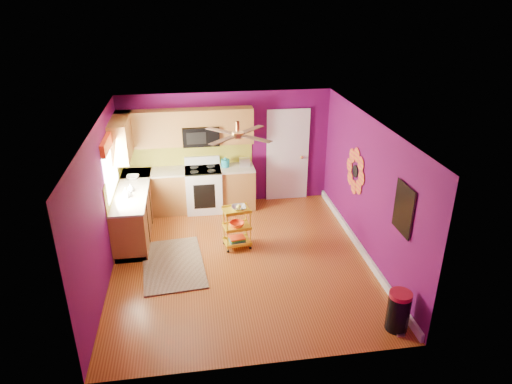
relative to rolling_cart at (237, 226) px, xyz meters
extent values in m
plane|color=brown|center=(0.01, -0.47, -0.45)|extent=(5.00, 5.00, 0.00)
cube|color=#590A4E|center=(0.01, 2.03, 0.80)|extent=(4.50, 0.04, 2.50)
cube|color=#590A4E|center=(0.01, -2.97, 0.80)|extent=(4.50, 0.04, 2.50)
cube|color=#590A4E|center=(-2.24, -0.47, 0.80)|extent=(0.04, 5.00, 2.50)
cube|color=#590A4E|center=(2.26, -0.47, 0.80)|extent=(0.04, 5.00, 2.50)
cube|color=silver|center=(0.01, -0.47, 2.05)|extent=(4.50, 5.00, 0.04)
cube|color=white|center=(2.23, -0.47, -0.38)|extent=(0.05, 4.90, 0.14)
cube|color=brown|center=(-1.94, 0.88, 0.00)|extent=(0.60, 2.30, 0.90)
cube|color=brown|center=(-0.84, 1.73, 0.00)|extent=(2.80, 0.60, 0.90)
cube|color=beige|center=(-1.94, 0.88, 0.47)|extent=(0.63, 2.30, 0.04)
cube|color=beige|center=(-0.84, 1.73, 0.47)|extent=(2.80, 0.63, 0.04)
cube|color=black|center=(-1.94, 0.88, -0.40)|extent=(0.54, 2.30, 0.10)
cube|color=black|center=(-0.84, 1.73, -0.40)|extent=(2.80, 0.54, 0.10)
cube|color=white|center=(-0.54, 1.70, 0.01)|extent=(0.76, 0.66, 0.92)
cube|color=black|center=(-0.54, 1.70, 0.47)|extent=(0.76, 0.62, 0.03)
cube|color=white|center=(-0.54, 1.98, 0.59)|extent=(0.76, 0.06, 0.18)
cube|color=black|center=(-0.54, 1.38, 0.00)|extent=(0.45, 0.02, 0.55)
cube|color=brown|center=(-1.58, 1.87, 1.37)|extent=(1.32, 0.33, 0.75)
cube|color=brown|center=(0.20, 1.87, 1.37)|extent=(0.72, 0.33, 0.75)
cube|color=brown|center=(-0.54, 1.87, 1.58)|extent=(0.76, 0.33, 0.34)
cube|color=brown|center=(-2.08, 1.38, 1.37)|extent=(0.33, 1.30, 0.75)
cube|color=black|center=(-0.54, 1.83, 1.20)|extent=(0.76, 0.38, 0.40)
cube|color=olive|center=(-0.84, 2.02, 0.74)|extent=(2.80, 0.01, 0.51)
cube|color=olive|center=(-2.23, 0.88, 0.74)|extent=(0.01, 2.30, 0.51)
cube|color=white|center=(-2.22, 0.58, 1.10)|extent=(0.03, 1.20, 1.00)
cube|color=#E24014|center=(-2.19, 0.58, 1.57)|extent=(0.08, 1.35, 0.22)
cube|color=white|center=(1.36, 2.01, 0.57)|extent=(0.85, 0.04, 2.05)
cube|color=white|center=(1.36, 1.99, 0.57)|extent=(0.95, 0.02, 2.15)
sphere|color=#BF8C3F|center=(1.68, 1.95, 0.55)|extent=(0.07, 0.07, 0.07)
cylinder|color=black|center=(2.24, 0.13, 0.90)|extent=(0.01, 0.24, 0.24)
cube|color=teal|center=(2.24, -1.87, 1.10)|extent=(0.03, 0.52, 0.72)
cube|color=black|center=(2.22, -1.87, 1.10)|extent=(0.01, 0.56, 0.76)
cylinder|color=#BF8C3F|center=(0.01, -0.27, 1.97)|extent=(0.06, 0.06, 0.16)
cylinder|color=#BF8C3F|center=(0.01, -0.27, 1.83)|extent=(0.20, 0.20, 0.08)
cube|color=#4C2D19|center=(0.28, 0.00, 1.83)|extent=(0.47, 0.47, 0.01)
cube|color=#4C2D19|center=(-0.26, 0.00, 1.83)|extent=(0.47, 0.47, 0.01)
cube|color=#4C2D19|center=(-0.26, -0.54, 1.83)|extent=(0.47, 0.47, 0.01)
cube|color=#4C2D19|center=(0.28, -0.54, 1.83)|extent=(0.47, 0.47, 0.01)
cube|color=black|center=(-1.20, -0.44, -0.44)|extent=(1.19, 1.78, 0.02)
cylinder|color=yellow|center=(-0.20, -0.18, -0.04)|extent=(0.02, 0.02, 0.75)
cylinder|color=yellow|center=(0.23, -0.12, -0.04)|extent=(0.02, 0.02, 0.75)
cylinder|color=yellow|center=(-0.24, 0.11, -0.04)|extent=(0.02, 0.02, 0.75)
cylinder|color=yellow|center=(0.18, 0.18, -0.04)|extent=(0.02, 0.02, 0.75)
sphere|color=black|center=(-0.20, -0.18, -0.42)|extent=(0.05, 0.05, 0.05)
sphere|color=black|center=(0.23, -0.12, -0.42)|extent=(0.05, 0.05, 0.05)
sphere|color=black|center=(-0.24, 0.11, -0.42)|extent=(0.05, 0.05, 0.05)
sphere|color=black|center=(0.18, 0.18, -0.42)|extent=(0.05, 0.05, 0.05)
cube|color=yellow|center=(-0.01, 0.00, 0.32)|extent=(0.53, 0.42, 0.03)
cube|color=yellow|center=(-0.01, 0.00, -0.03)|extent=(0.53, 0.42, 0.03)
cube|color=yellow|center=(-0.01, 0.00, -0.34)|extent=(0.53, 0.42, 0.03)
imported|color=beige|center=(0.04, 0.01, 0.36)|extent=(0.30, 0.30, 0.07)
sphere|color=yellow|center=(0.04, 0.01, 0.38)|extent=(0.09, 0.09, 0.09)
imported|color=#E24014|center=(-0.01, 0.00, 0.03)|extent=(0.31, 0.31, 0.09)
cube|color=navy|center=(-0.01, 0.00, -0.31)|extent=(0.31, 0.25, 0.04)
cube|color=#267233|center=(-0.01, 0.00, -0.28)|extent=(0.31, 0.25, 0.03)
cube|color=#E24014|center=(-0.01, 0.00, -0.25)|extent=(0.31, 0.25, 0.03)
cylinder|color=black|center=(2.00, -2.58, -0.17)|extent=(0.36, 0.36, 0.55)
cylinder|color=#A9182A|center=(2.00, -2.58, 0.13)|extent=(0.32, 0.32, 0.06)
cube|color=beige|center=(2.00, -2.74, -0.44)|extent=(0.12, 0.07, 0.03)
cylinder|color=teal|center=(-0.05, 1.79, 0.57)|extent=(0.18, 0.18, 0.16)
sphere|color=teal|center=(-0.05, 1.79, 0.67)|extent=(0.06, 0.06, 0.06)
cube|color=beige|center=(0.37, 1.76, 0.58)|extent=(0.22, 0.15, 0.18)
imported|color=#EA3F72|center=(-2.00, 0.47, 0.59)|extent=(0.09, 0.09, 0.19)
imported|color=white|center=(-1.93, 0.75, 0.57)|extent=(0.12, 0.12, 0.16)
imported|color=white|center=(-1.96, 1.39, 0.52)|extent=(0.25, 0.25, 0.06)
imported|color=white|center=(-1.96, 0.52, 0.54)|extent=(0.14, 0.14, 0.11)
camera|label=1|loc=(-0.75, -7.39, 4.03)|focal=32.00mm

